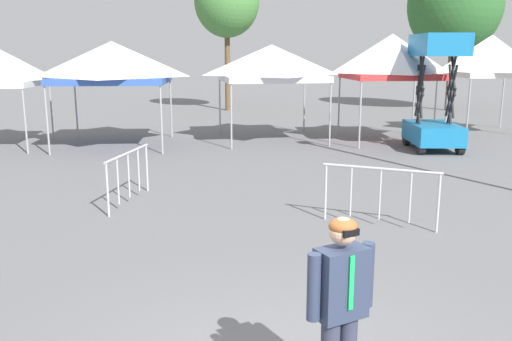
{
  "coord_description": "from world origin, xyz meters",
  "views": [
    {
      "loc": [
        -0.69,
        -4.35,
        3.07
      ],
      "look_at": [
        0.24,
        3.7,
        1.3
      ],
      "focal_mm": 38.17,
      "sensor_mm": 36.0,
      "label": 1
    }
  ],
  "objects_px": {
    "tree_behind_tents_center": "(227,2)",
    "crowd_barrier_near_person": "(380,185)",
    "person_foreground": "(340,304)",
    "canopy_tent_behind_center": "(272,63)",
    "canopy_tent_far_left": "(112,62)",
    "crowd_barrier_by_lift": "(128,167)",
    "tree_behind_tents_right": "(455,4)",
    "canopy_tent_center": "(491,56)",
    "scissor_lift": "(434,115)",
    "canopy_tent_right_of_center": "(392,57)"
  },
  "relations": [
    {
      "from": "tree_behind_tents_center",
      "to": "crowd_barrier_near_person",
      "type": "bearing_deg",
      "value": -85.99
    },
    {
      "from": "person_foreground",
      "to": "crowd_barrier_near_person",
      "type": "relative_size",
      "value": 0.96
    },
    {
      "from": "canopy_tent_behind_center",
      "to": "tree_behind_tents_center",
      "type": "height_order",
      "value": "tree_behind_tents_center"
    },
    {
      "from": "canopy_tent_far_left",
      "to": "crowd_barrier_by_lift",
      "type": "xyz_separation_m",
      "value": [
        1.23,
        -7.31,
        -1.99
      ]
    },
    {
      "from": "tree_behind_tents_right",
      "to": "crowd_barrier_by_lift",
      "type": "bearing_deg",
      "value": -131.71
    },
    {
      "from": "canopy_tent_center",
      "to": "canopy_tent_behind_center",
      "type": "bearing_deg",
      "value": -175.54
    },
    {
      "from": "person_foreground",
      "to": "crowd_barrier_near_person",
      "type": "height_order",
      "value": "person_foreground"
    },
    {
      "from": "tree_behind_tents_center",
      "to": "crowd_barrier_near_person",
      "type": "distance_m",
      "value": 20.78
    },
    {
      "from": "tree_behind_tents_right",
      "to": "person_foreground",
      "type": "bearing_deg",
      "value": -117.5
    },
    {
      "from": "scissor_lift",
      "to": "crowd_barrier_near_person",
      "type": "relative_size",
      "value": 1.94
    },
    {
      "from": "scissor_lift",
      "to": "crowd_barrier_near_person",
      "type": "bearing_deg",
      "value": -120.32
    },
    {
      "from": "canopy_tent_behind_center",
      "to": "crowd_barrier_by_lift",
      "type": "height_order",
      "value": "canopy_tent_behind_center"
    },
    {
      "from": "canopy_tent_far_left",
      "to": "canopy_tent_right_of_center",
      "type": "bearing_deg",
      "value": -1.06
    },
    {
      "from": "scissor_lift",
      "to": "crowd_barrier_by_lift",
      "type": "bearing_deg",
      "value": -149.37
    },
    {
      "from": "canopy_tent_center",
      "to": "crowd_barrier_near_person",
      "type": "bearing_deg",
      "value": -126.61
    },
    {
      "from": "tree_behind_tents_right",
      "to": "crowd_barrier_near_person",
      "type": "distance_m",
      "value": 21.99
    },
    {
      "from": "crowd_barrier_near_person",
      "to": "crowd_barrier_by_lift",
      "type": "bearing_deg",
      "value": 155.89
    },
    {
      "from": "canopy_tent_far_left",
      "to": "tree_behind_tents_center",
      "type": "relative_size",
      "value": 0.5
    },
    {
      "from": "canopy_tent_far_left",
      "to": "canopy_tent_right_of_center",
      "type": "xyz_separation_m",
      "value": [
        9.36,
        -0.17,
        0.17
      ]
    },
    {
      "from": "person_foreground",
      "to": "crowd_barrier_by_lift",
      "type": "distance_m",
      "value": 7.53
    },
    {
      "from": "crowd_barrier_near_person",
      "to": "person_foreground",
      "type": "bearing_deg",
      "value": -112.76
    },
    {
      "from": "canopy_tent_center",
      "to": "tree_behind_tents_center",
      "type": "xyz_separation_m",
      "value": [
        -9.26,
        9.59,
        2.68
      ]
    },
    {
      "from": "canopy_tent_behind_center",
      "to": "scissor_lift",
      "type": "distance_m",
      "value": 5.7
    },
    {
      "from": "scissor_lift",
      "to": "person_foreground",
      "type": "xyz_separation_m",
      "value": [
        -6.41,
        -12.38,
        -0.09
      ]
    },
    {
      "from": "canopy_tent_behind_center",
      "to": "tree_behind_tents_right",
      "type": "height_order",
      "value": "tree_behind_tents_right"
    },
    {
      "from": "canopy_tent_behind_center",
      "to": "canopy_tent_right_of_center",
      "type": "bearing_deg",
      "value": -9.82
    },
    {
      "from": "canopy_tent_right_of_center",
      "to": "crowd_barrier_by_lift",
      "type": "height_order",
      "value": "canopy_tent_right_of_center"
    },
    {
      "from": "canopy_tent_center",
      "to": "crowd_barrier_by_lift",
      "type": "bearing_deg",
      "value": -145.75
    },
    {
      "from": "crowd_barrier_near_person",
      "to": "crowd_barrier_by_lift",
      "type": "relative_size",
      "value": 0.92
    },
    {
      "from": "tree_behind_tents_center",
      "to": "scissor_lift",
      "type": "bearing_deg",
      "value": -65.93
    },
    {
      "from": "scissor_lift",
      "to": "crowd_barrier_by_lift",
      "type": "height_order",
      "value": "scissor_lift"
    },
    {
      "from": "canopy_tent_center",
      "to": "scissor_lift",
      "type": "xyz_separation_m",
      "value": [
        -3.54,
        -3.2,
        -1.8
      ]
    },
    {
      "from": "canopy_tent_center",
      "to": "crowd_barrier_near_person",
      "type": "relative_size",
      "value": 1.99
    },
    {
      "from": "canopy_tent_far_left",
      "to": "crowd_barrier_by_lift",
      "type": "relative_size",
      "value": 1.85
    },
    {
      "from": "canopy_tent_behind_center",
      "to": "tree_behind_tents_right",
      "type": "xyz_separation_m",
      "value": [
        10.85,
        8.93,
        2.77
      ]
    },
    {
      "from": "canopy_tent_right_of_center",
      "to": "crowd_barrier_by_lift",
      "type": "distance_m",
      "value": 11.03
    },
    {
      "from": "canopy_tent_center",
      "to": "tree_behind_tents_right",
      "type": "xyz_separation_m",
      "value": [
        2.47,
        8.27,
        2.54
      ]
    },
    {
      "from": "canopy_tent_behind_center",
      "to": "crowd_barrier_by_lift",
      "type": "relative_size",
      "value": 1.8
    },
    {
      "from": "canopy_tent_right_of_center",
      "to": "crowd_barrier_near_person",
      "type": "xyz_separation_m",
      "value": [
        -3.5,
        -9.21,
        -2.16
      ]
    },
    {
      "from": "crowd_barrier_near_person",
      "to": "canopy_tent_far_left",
      "type": "bearing_deg",
      "value": 121.96
    },
    {
      "from": "tree_behind_tents_center",
      "to": "canopy_tent_right_of_center",
      "type": "bearing_deg",
      "value": -65.82
    },
    {
      "from": "scissor_lift",
      "to": "crowd_barrier_by_lift",
      "type": "distance_m",
      "value": 10.39
    },
    {
      "from": "canopy_tent_center",
      "to": "crowd_barrier_by_lift",
      "type": "xyz_separation_m",
      "value": [
        -12.48,
        -8.49,
        -2.17
      ]
    },
    {
      "from": "canopy_tent_center",
      "to": "scissor_lift",
      "type": "bearing_deg",
      "value": -137.87
    },
    {
      "from": "crowd_barrier_near_person",
      "to": "tree_behind_tents_center",
      "type": "bearing_deg",
      "value": 94.01
    },
    {
      "from": "canopy_tent_behind_center",
      "to": "canopy_tent_center",
      "type": "relative_size",
      "value": 0.99
    },
    {
      "from": "tree_behind_tents_right",
      "to": "crowd_barrier_by_lift",
      "type": "distance_m",
      "value": 22.95
    },
    {
      "from": "scissor_lift",
      "to": "tree_behind_tents_right",
      "type": "bearing_deg",
      "value": 62.36
    },
    {
      "from": "scissor_lift",
      "to": "tree_behind_tents_center",
      "type": "distance_m",
      "value": 14.72
    },
    {
      "from": "tree_behind_tents_center",
      "to": "crowd_barrier_near_person",
      "type": "height_order",
      "value": "tree_behind_tents_center"
    }
  ]
}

